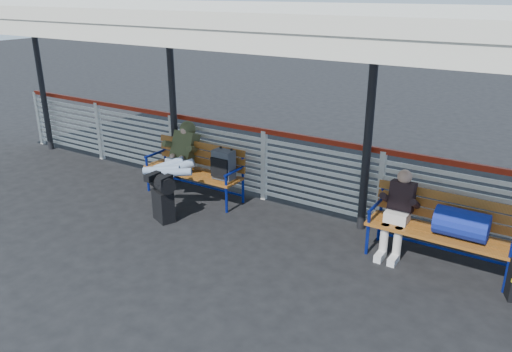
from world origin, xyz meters
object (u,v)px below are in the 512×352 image
Objects in this scene: companion_person at (398,212)px; luggage_stack at (163,196)px; bench_left at (205,165)px; bench_right at (452,224)px; traveler_man at (174,163)px.

luggage_stack is at bearing -164.31° from companion_person.
companion_person reaches higher than bench_left.
companion_person reaches higher than luggage_stack.
bench_right is at bearing 0.09° from companion_person.
bench_left is at bearing 178.30° from companion_person.
bench_left is at bearing 178.61° from bench_right.
luggage_stack is at bearing -166.90° from bench_right.
bench_right is at bearing -1.39° from bench_left.
traveler_man reaches higher than luggage_stack.
bench_left is 1.10× the size of traveler_man.
luggage_stack is 0.65× the size of companion_person.
bench_left reaches higher than bench_right.
bench_right is 4.36m from traveler_man.
bench_right is (3.99, -0.10, 0.00)m from bench_left.
bench_right reaches higher than luggage_stack.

